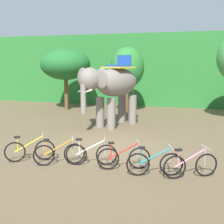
% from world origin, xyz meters
% --- Properties ---
extents(ground_plane, '(80.00, 80.00, 0.00)m').
position_xyz_m(ground_plane, '(0.00, 0.00, 0.00)').
color(ground_plane, brown).
extents(foliage_hedge, '(36.00, 6.00, 5.64)m').
position_xyz_m(foliage_hedge, '(0.00, 14.65, 2.82)').
color(foliage_hedge, '#28702D').
rests_on(foliage_hedge, ground).
extents(tree_left, '(3.55, 3.55, 4.40)m').
position_xyz_m(tree_left, '(-5.53, 8.42, 3.27)').
color(tree_left, brown).
rests_on(tree_left, ground).
extents(tree_center_left, '(2.28, 2.28, 4.43)m').
position_xyz_m(tree_center_left, '(-1.01, 8.41, 3.06)').
color(tree_center_left, brown).
rests_on(tree_center_left, ground).
extents(elephant, '(3.03, 4.15, 3.78)m').
position_xyz_m(elephant, '(-0.78, 3.90, 2.20)').
color(elephant, slate).
rests_on(elephant, ground).
extents(bike_yellow, '(1.51, 0.90, 0.92)m').
position_xyz_m(bike_yellow, '(-2.08, -2.12, 0.39)').
color(bike_yellow, black).
rests_on(bike_yellow, ground).
extents(bike_orange, '(1.55, 0.84, 0.92)m').
position_xyz_m(bike_orange, '(-0.94, -2.20, 0.39)').
color(bike_orange, black).
rests_on(bike_orange, ground).
extents(bike_white, '(1.67, 0.60, 0.92)m').
position_xyz_m(bike_white, '(0.10, -1.94, 0.39)').
color(bike_white, black).
rests_on(bike_white, ground).
extents(bike_red, '(1.63, 0.70, 0.92)m').
position_xyz_m(bike_red, '(1.22, -2.02, 0.39)').
color(bike_red, black).
rests_on(bike_red, ground).
extents(bike_teal, '(1.66, 0.63, 0.92)m').
position_xyz_m(bike_teal, '(2.23, -2.29, 0.39)').
color(bike_teal, black).
rests_on(bike_teal, ground).
extents(bike_pink, '(1.55, 0.84, 0.92)m').
position_xyz_m(bike_pink, '(3.27, -2.15, 0.39)').
color(bike_pink, black).
rests_on(bike_pink, ground).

